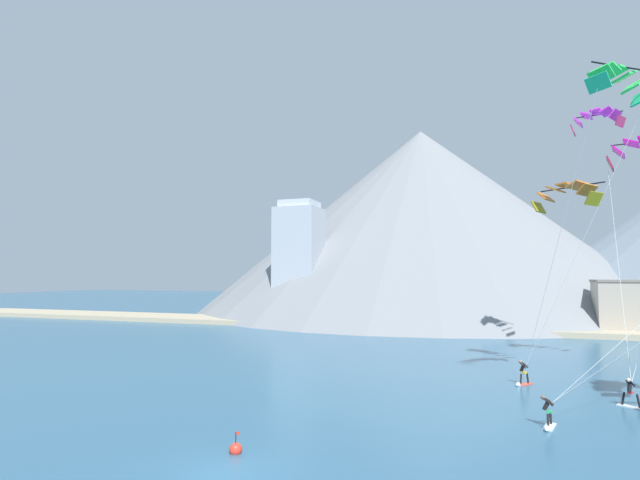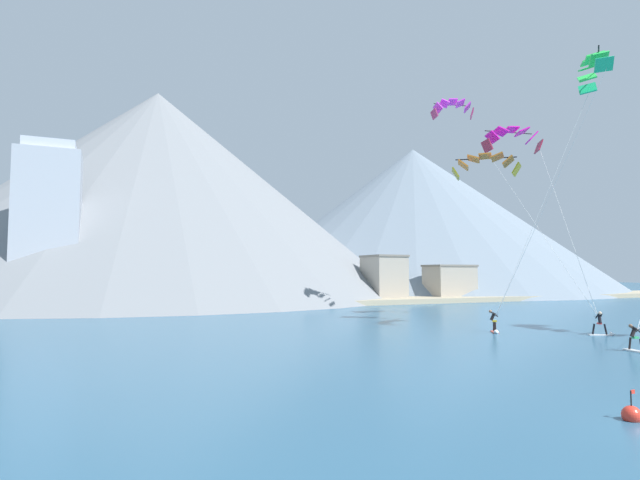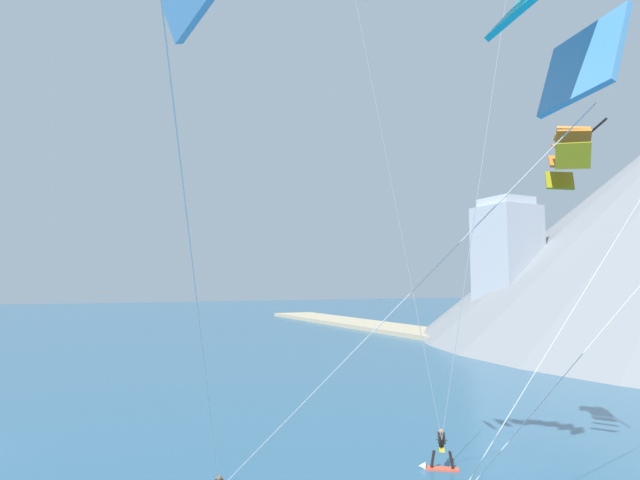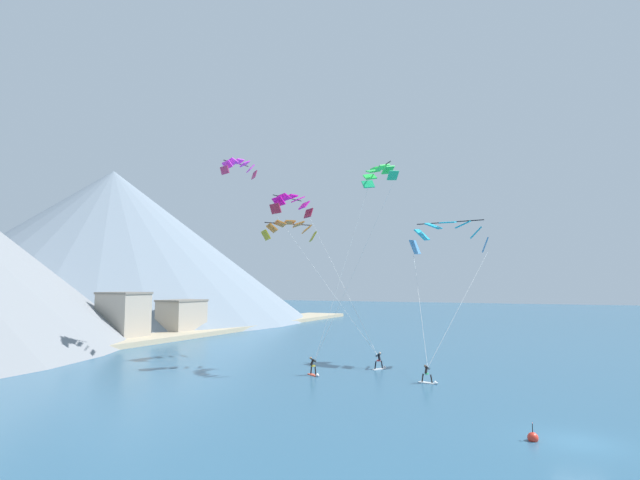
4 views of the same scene
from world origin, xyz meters
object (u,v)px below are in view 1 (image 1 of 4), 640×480
object	(u,v)px
parafoil_kite_distant_high_outer	(566,193)
race_marker_buoy	(236,449)
kitesurfer_near_lead	(635,399)
parafoil_kite_distant_low_drift	(596,118)
kitesurfer_near_trail	(522,377)
kitesurfer_mid_center	(548,420)
parafoil_kite_near_trail	(617,83)

from	to	relation	value
parafoil_kite_distant_high_outer	race_marker_buoy	size ratio (longest dim) A/B	4.91
kitesurfer_near_lead	parafoil_kite_distant_low_drift	xyz separation A→B (m)	(1.62, 17.83, 21.56)
parafoil_kite_distant_low_drift	race_marker_buoy	size ratio (longest dim) A/B	4.39
kitesurfer_near_trail	kitesurfer_mid_center	distance (m)	10.20
parafoil_kite_distant_low_drift	parafoil_kite_distant_high_outer	bearing A→B (deg)	-112.92
kitesurfer_near_trail	kitesurfer_mid_center	size ratio (longest dim) A/B	0.97
kitesurfer_near_trail	parafoil_kite_distant_high_outer	size ratio (longest dim) A/B	0.35
kitesurfer_mid_center	parafoil_kite_distant_low_drift	bearing A→B (deg)	74.46
kitesurfer_near_lead	kitesurfer_mid_center	world-z (taller)	kitesurfer_near_lead
parafoil_kite_distant_high_outer	race_marker_buoy	xyz separation A→B (m)	(-15.57, -23.10, -13.73)
kitesurfer_near_trail	parafoil_kite_distant_high_outer	xyz separation A→B (m)	(3.66, 4.60, 13.37)
kitesurfer_near_lead	parafoil_kite_near_trail	xyz separation A→B (m)	(-0.20, -0.04, 18.48)
parafoil_kite_distant_high_outer	parafoil_kite_near_trail	bearing A→B (deg)	-77.72
kitesurfer_near_trail	kitesurfer_mid_center	xyz separation A→B (m)	(0.84, -10.17, -0.08)
kitesurfer_mid_center	kitesurfer_near_lead	bearing A→B (deg)	49.70
parafoil_kite_near_trail	race_marker_buoy	distance (m)	29.36
kitesurfer_mid_center	kitesurfer_near_trail	bearing A→B (deg)	94.73
parafoil_kite_near_trail	parafoil_kite_distant_high_outer	world-z (taller)	parafoil_kite_near_trail
parafoil_kite_distant_low_drift	kitesurfer_near_trail	bearing A→B (deg)	-118.79
kitesurfer_near_lead	parafoil_kite_distant_high_outer	xyz separation A→B (m)	(-2.15, 8.91, 13.37)
parafoil_kite_near_trail	kitesurfer_mid_center	bearing A→B (deg)	-129.30
parafoil_kite_near_trail	kitesurfer_near_lead	bearing A→B (deg)	10.44
kitesurfer_mid_center	race_marker_buoy	distance (m)	15.24
parafoil_kite_distant_high_outer	race_marker_buoy	bearing A→B (deg)	-123.99
kitesurfer_near_lead	parafoil_kite_distant_high_outer	bearing A→B (deg)	103.58
parafoil_kite_distant_high_outer	race_marker_buoy	distance (m)	31.06
parafoil_kite_distant_high_outer	parafoil_kite_distant_low_drift	bearing A→B (deg)	67.08
race_marker_buoy	kitesurfer_mid_center	bearing A→B (deg)	33.13
parafoil_kite_near_trail	parafoil_kite_distant_low_drift	bearing A→B (deg)	84.17
parafoil_kite_distant_high_outer	kitesurfer_mid_center	bearing A→B (deg)	-100.80
kitesurfer_near_trail	parafoil_kite_near_trail	xyz separation A→B (m)	(5.61, -4.35, 18.48)
kitesurfer_mid_center	parafoil_kite_near_trail	bearing A→B (deg)	50.70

